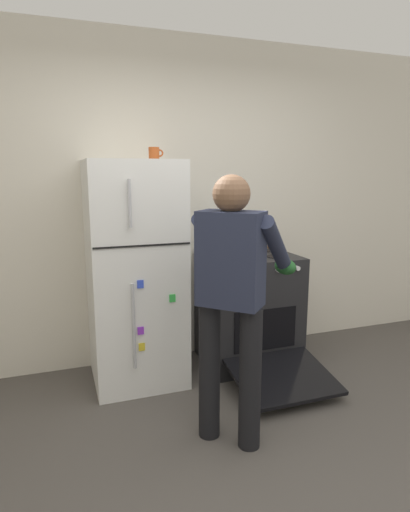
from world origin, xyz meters
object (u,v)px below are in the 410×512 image
Objects in this scene: person_cook at (233,286)px; pepper_mill at (270,239)px; stove_range at (249,310)px; red_pot at (234,250)px; coffee_mug at (154,154)px; refrigerator at (135,274)px.

person_cook reaches higher than pepper_mill.
stove_range is 0.56m from red_pot.
coffee_mug is at bearing -172.06° from pepper_mill.
stove_range is 1.51m from coffee_mug.
coffee_mug reaches higher than red_pot.
coffee_mug is at bearing 174.99° from stove_range.
red_pot is at bearing -3.56° from refrigerator.
person_cook is (-0.56, -0.96, 0.51)m from stove_range.
refrigerator is 1.04m from stove_range.
pepper_mill is (1.08, 0.15, -0.73)m from coffee_mug.
coffee_mug is 1.31m from pepper_mill.
stove_range is 10.97× the size of coffee_mug.
coffee_mug is at bearing 15.40° from refrigerator.
stove_range is at bearing 59.53° from person_cook.
refrigerator is at bearing -164.60° from coffee_mug.
red_pot reaches higher than stove_range.
person_cook is 1.01m from red_pot.
coffee_mug is at bearing 101.60° from person_cook.
pepper_mill is at bearing 7.94° from coffee_mug.
refrigerator is 0.81m from red_pot.
pepper_mill is (1.26, 0.20, 0.17)m from refrigerator.
refrigerator is 1.06× the size of person_cook.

